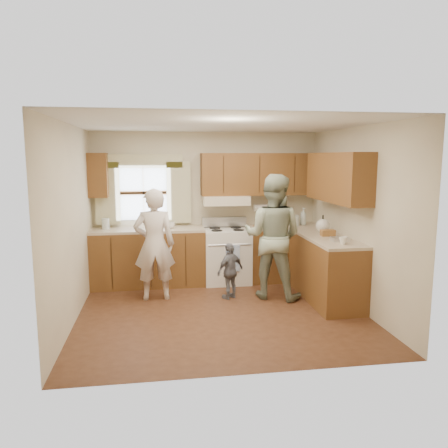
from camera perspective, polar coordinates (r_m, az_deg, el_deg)
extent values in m
plane|color=#412314|center=(6.06, -0.37, -11.42)|extent=(3.80, 3.80, 0.00)
plane|color=white|center=(5.70, -0.40, 12.89)|extent=(3.80, 3.80, 0.00)
plane|color=beige|center=(7.47, -2.32, 2.30)|extent=(3.80, 0.00, 3.80)
plane|color=beige|center=(4.05, 3.20, -3.22)|extent=(3.80, 0.00, 3.80)
plane|color=beige|center=(5.79, -19.34, -0.07)|extent=(0.00, 3.50, 3.50)
plane|color=beige|center=(6.30, 16.97, 0.73)|extent=(0.00, 3.50, 3.50)
cube|color=#3F230D|center=(7.26, -9.83, -4.41)|extent=(1.82, 0.60, 0.90)
cube|color=#3F230D|center=(7.56, 7.75, -3.84)|extent=(1.22, 0.60, 0.90)
cube|color=#472810|center=(6.63, 13.09, -5.79)|extent=(0.60, 1.65, 0.90)
cube|color=#C3B192|center=(7.17, -9.92, -0.75)|extent=(1.82, 0.60, 0.04)
cube|color=#C3B192|center=(7.47, 7.83, -0.32)|extent=(1.22, 0.60, 0.04)
cube|color=#C3B192|center=(6.53, 13.24, -1.79)|extent=(0.60, 1.65, 0.04)
cube|color=#3F230D|center=(7.42, 4.76, 6.50)|extent=(2.00, 0.33, 0.70)
cube|color=#472810|center=(7.27, -16.12, 6.14)|extent=(0.30, 0.33, 0.70)
cube|color=#472810|center=(6.48, 14.62, 5.92)|extent=(0.33, 1.65, 0.70)
cube|color=beige|center=(7.27, 0.23, 3.12)|extent=(0.76, 0.45, 0.15)
cube|color=silver|center=(7.38, -10.47, 4.04)|extent=(0.90, 0.03, 0.90)
cube|color=#FFD24B|center=(7.37, -15.00, 3.88)|extent=(0.40, 0.05, 1.02)
cube|color=#FFD24B|center=(7.34, -5.94, 4.11)|extent=(0.40, 0.05, 1.02)
cube|color=#FFD24B|center=(7.31, -10.59, 8.07)|extent=(1.30, 0.05, 0.22)
cylinder|color=white|center=(7.54, 4.96, 2.11)|extent=(0.27, 0.12, 0.12)
imported|color=silver|center=(7.14, -6.96, -0.14)|extent=(0.15, 0.15, 0.10)
imported|color=silver|center=(7.53, 10.31, 0.97)|extent=(0.14, 0.15, 0.29)
imported|color=silver|center=(7.24, 6.57, -0.22)|extent=(0.27, 0.27, 0.05)
imported|color=silver|center=(6.00, 15.29, -2.10)|extent=(0.14, 0.14, 0.10)
cylinder|color=silver|center=(7.23, -15.20, 0.03)|extent=(0.12, 0.12, 0.18)
cube|color=olive|center=(7.26, 4.81, -0.30)|extent=(0.22, 0.17, 0.02)
cube|color=gold|center=(7.40, 5.49, 0.22)|extent=(0.20, 0.14, 0.11)
cylinder|color=silver|center=(7.43, 6.94, 0.72)|extent=(0.12, 0.12, 0.24)
cylinder|color=silver|center=(7.42, 9.34, 0.45)|extent=(0.12, 0.12, 0.18)
sphere|color=silver|center=(6.83, 12.77, -0.24)|extent=(0.21, 0.21, 0.21)
cube|color=olive|center=(6.58, 13.40, -1.13)|extent=(0.20, 0.11, 0.09)
cube|color=silver|center=(6.23, 14.90, -1.92)|extent=(0.24, 0.16, 0.05)
cube|color=silver|center=(7.33, 0.33, -4.16)|extent=(0.76, 0.64, 0.90)
cube|color=#B7B7BC|center=(7.48, 0.02, 0.31)|extent=(0.76, 0.10, 0.16)
cylinder|color=#B7B7BC|center=(6.97, 0.75, -2.74)|extent=(0.68, 0.03, 0.03)
cube|color=#537DC3|center=(7.00, 1.17, -4.52)|extent=(0.22, 0.02, 0.42)
cylinder|color=black|center=(7.33, -1.20, -0.53)|extent=(0.18, 0.18, 0.01)
cylinder|color=black|center=(7.39, 1.57, -0.47)|extent=(0.18, 0.18, 0.01)
cylinder|color=black|center=(7.09, -0.94, -0.86)|extent=(0.18, 0.18, 0.01)
cylinder|color=black|center=(7.14, 1.92, -0.78)|extent=(0.18, 0.18, 0.01)
imported|color=beige|center=(6.46, -9.09, -2.66)|extent=(0.61, 0.40, 1.64)
imported|color=#1F3829|center=(6.50, 6.39, -1.64)|extent=(1.12, 1.05, 1.84)
imported|color=slate|center=(6.50, 0.83, -6.13)|extent=(0.52, 0.45, 0.84)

